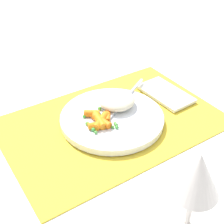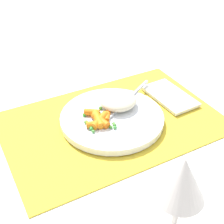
{
  "view_description": "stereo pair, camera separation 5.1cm",
  "coord_description": "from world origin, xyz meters",
  "px_view_note": "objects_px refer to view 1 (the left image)",
  "views": [
    {
      "loc": [
        0.33,
        0.5,
        0.47
      ],
      "look_at": [
        0.0,
        0.0,
        0.03
      ],
      "focal_mm": 51.4,
      "sensor_mm": 36.0,
      "label": 1
    },
    {
      "loc": [
        0.29,
        0.53,
        0.47
      ],
      "look_at": [
        0.0,
        0.0,
        0.03
      ],
      "focal_mm": 51.4,
      "sensor_mm": 36.0,
      "label": 2
    }
  ],
  "objects_px": {
    "rice_mound": "(117,100)",
    "fork": "(122,103)",
    "wine_glass": "(197,176)",
    "plate": "(112,118)",
    "carrot_portion": "(100,120)",
    "napkin": "(166,93)"
  },
  "relations": [
    {
      "from": "fork",
      "to": "napkin",
      "type": "relative_size",
      "value": 1.28
    },
    {
      "from": "rice_mound",
      "to": "napkin",
      "type": "bearing_deg",
      "value": 176.24
    },
    {
      "from": "plate",
      "to": "fork",
      "type": "height_order",
      "value": "fork"
    },
    {
      "from": "carrot_portion",
      "to": "fork",
      "type": "height_order",
      "value": "carrot_portion"
    },
    {
      "from": "rice_mound",
      "to": "napkin",
      "type": "xyz_separation_m",
      "value": [
        -0.15,
        0.01,
        -0.03
      ]
    },
    {
      "from": "rice_mound",
      "to": "wine_glass",
      "type": "distance_m",
      "value": 0.34
    },
    {
      "from": "rice_mound",
      "to": "fork",
      "type": "distance_m",
      "value": 0.02
    },
    {
      "from": "rice_mound",
      "to": "fork",
      "type": "bearing_deg",
      "value": 176.24
    },
    {
      "from": "plate",
      "to": "rice_mound",
      "type": "bearing_deg",
      "value": -139.03
    },
    {
      "from": "plate",
      "to": "wine_glass",
      "type": "relative_size",
      "value": 1.54
    },
    {
      "from": "rice_mound",
      "to": "carrot_portion",
      "type": "distance_m",
      "value": 0.08
    },
    {
      "from": "fork",
      "to": "wine_glass",
      "type": "distance_m",
      "value": 0.35
    },
    {
      "from": "wine_glass",
      "to": "napkin",
      "type": "xyz_separation_m",
      "value": [
        -0.23,
        -0.32,
        -0.1
      ]
    },
    {
      "from": "wine_glass",
      "to": "napkin",
      "type": "distance_m",
      "value": 0.4
    },
    {
      "from": "plate",
      "to": "carrot_portion",
      "type": "distance_m",
      "value": 0.04
    },
    {
      "from": "rice_mound",
      "to": "carrot_portion",
      "type": "xyz_separation_m",
      "value": [
        0.07,
        0.03,
        -0.01
      ]
    },
    {
      "from": "plate",
      "to": "wine_glass",
      "type": "height_order",
      "value": "wine_glass"
    },
    {
      "from": "napkin",
      "to": "carrot_portion",
      "type": "bearing_deg",
      "value": 6.39
    },
    {
      "from": "plate",
      "to": "wine_glass",
      "type": "distance_m",
      "value": 0.32
    },
    {
      "from": "rice_mound",
      "to": "napkin",
      "type": "relative_size",
      "value": 0.61
    },
    {
      "from": "plate",
      "to": "fork",
      "type": "relative_size",
      "value": 1.29
    },
    {
      "from": "rice_mound",
      "to": "napkin",
      "type": "height_order",
      "value": "rice_mound"
    }
  ]
}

